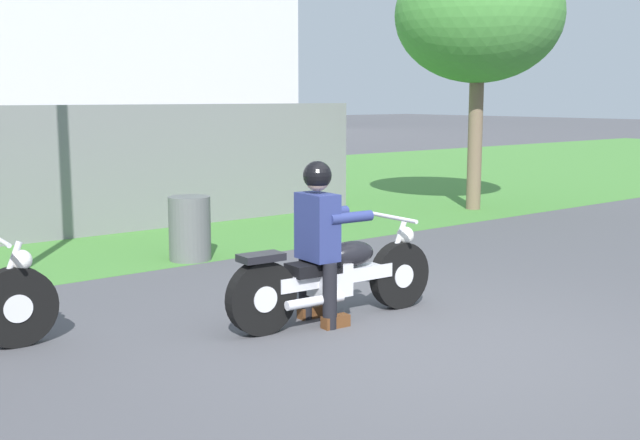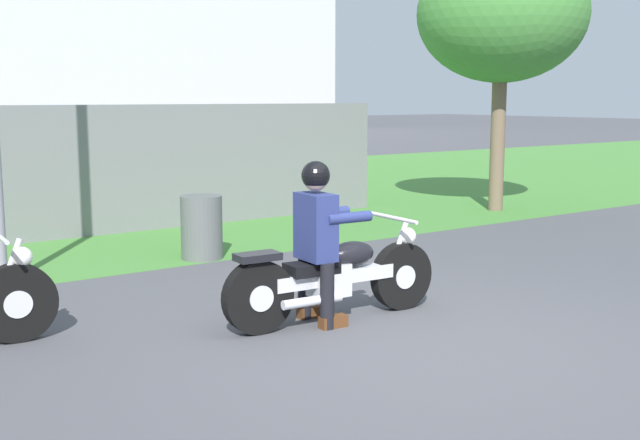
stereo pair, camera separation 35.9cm
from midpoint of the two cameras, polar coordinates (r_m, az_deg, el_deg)
ground at (r=6.18m, az=6.29°, el=-9.17°), size 120.00×120.00×0.00m
grass_verge at (r=14.68m, az=-22.05°, el=0.76°), size 60.00×12.00×0.01m
motorcycle_lead at (r=6.79m, az=-0.39°, el=-4.14°), size 2.07×0.66×0.86m
rider_lead at (r=6.62m, az=-1.61°, el=-0.72°), size 0.57×0.49×1.38m
tree_roadside at (r=13.73m, az=10.60°, el=14.23°), size 2.78×2.78×4.36m
trash_can at (r=9.44m, az=-10.43°, el=-0.61°), size 0.49×0.49×0.76m
fence_segment at (r=11.78m, az=-12.12°, el=3.76°), size 7.00×0.06×1.80m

